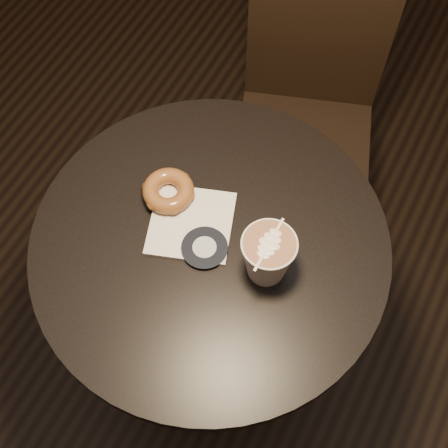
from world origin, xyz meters
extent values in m
plane|color=black|center=(0.00, 0.00, 0.00)|extent=(4.50, 4.50, 0.00)
cylinder|color=black|center=(0.00, 0.00, 0.73)|extent=(0.70, 0.70, 0.03)
cylinder|color=black|center=(0.00, 0.00, 0.37)|extent=(0.07, 0.07, 0.70)
cylinder|color=black|center=(0.00, 0.00, 0.01)|extent=(0.44, 0.44, 0.02)
cube|color=black|center=(0.00, 0.53, 0.41)|extent=(0.46, 0.46, 0.04)
cube|color=black|center=(-0.06, 0.69, 0.67)|extent=(0.35, 0.15, 0.49)
cylinder|color=black|center=(-0.10, 0.34, 0.20)|extent=(0.03, 0.03, 0.41)
cylinder|color=black|center=(0.19, 0.44, 0.20)|extent=(0.03, 0.03, 0.41)
cylinder|color=black|center=(-0.20, 0.63, 0.20)|extent=(0.03, 0.03, 0.41)
cylinder|color=black|center=(0.09, 0.73, 0.20)|extent=(0.03, 0.03, 0.41)
cube|color=white|center=(-0.05, 0.02, 0.75)|extent=(0.20, 0.20, 0.01)
torus|color=brown|center=(-0.12, 0.05, 0.77)|extent=(0.10, 0.10, 0.03)
camera|label=1|loc=(0.27, -0.46, 1.83)|focal=50.00mm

